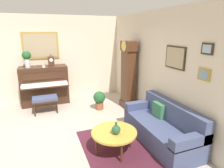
# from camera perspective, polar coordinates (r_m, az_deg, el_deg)

# --- Properties ---
(ground_plane) EXTENTS (6.40, 6.00, 0.10)m
(ground_plane) POSITION_cam_1_polar(r_m,az_deg,el_deg) (4.68, -14.11, -14.98)
(ground_plane) COLOR #B2A899
(wall_left) EXTENTS (0.13, 4.90, 2.80)m
(wall_left) POSITION_cam_1_polar(r_m,az_deg,el_deg) (6.70, -17.96, 7.27)
(wall_left) COLOR beige
(wall_left) RESTS_ON ground_plane
(wall_back) EXTENTS (5.30, 0.13, 2.80)m
(wall_back) POSITION_cam_1_polar(r_m,az_deg,el_deg) (4.97, 13.28, 4.86)
(wall_back) COLOR beige
(wall_back) RESTS_ON ground_plane
(area_rug) EXTENTS (2.10, 1.50, 0.01)m
(area_rug) POSITION_cam_1_polar(r_m,az_deg,el_deg) (4.02, 3.50, -19.15)
(area_rug) COLOR #4C1E2D
(area_rug) RESTS_ON ground_plane
(piano) EXTENTS (0.87, 1.44, 1.22)m
(piano) POSITION_cam_1_polar(r_m,az_deg,el_deg) (6.48, -19.50, -0.30)
(piano) COLOR #3D2316
(piano) RESTS_ON ground_plane
(piano_bench) EXTENTS (0.42, 0.70, 0.48)m
(piano_bench) POSITION_cam_1_polar(r_m,az_deg,el_deg) (5.79, -19.43, -4.37)
(piano_bench) COLOR #3D2316
(piano_bench) RESTS_ON ground_plane
(grandfather_clock) EXTENTS (0.52, 0.34, 2.03)m
(grandfather_clock) POSITION_cam_1_polar(r_m,az_deg,el_deg) (5.75, 4.82, 2.18)
(grandfather_clock) COLOR #4C2B19
(grandfather_clock) RESTS_ON ground_plane
(couch) EXTENTS (1.90, 0.80, 0.84)m
(couch) POSITION_cam_1_polar(r_m,az_deg,el_deg) (4.30, 14.86, -12.39)
(couch) COLOR #424C70
(couch) RESTS_ON ground_plane
(coffee_table) EXTENTS (0.88, 0.88, 0.43)m
(coffee_table) POSITION_cam_1_polar(r_m,az_deg,el_deg) (3.78, 0.64, -14.41)
(coffee_table) COLOR gold
(coffee_table) RESTS_ON ground_plane
(mantel_clock) EXTENTS (0.13, 0.18, 0.38)m
(mantel_clock) POSITION_cam_1_polar(r_m,az_deg,el_deg) (6.34, -17.78, 6.69)
(mantel_clock) COLOR #4C2B19
(mantel_clock) RESTS_ON piano
(flower_vase) EXTENTS (0.26, 0.26, 0.58)m
(flower_vase) POSITION_cam_1_polar(r_m,az_deg,el_deg) (6.31, -24.21, 7.35)
(flower_vase) COLOR silver
(flower_vase) RESTS_ON piano
(teacup) EXTENTS (0.12, 0.12, 0.06)m
(teacup) POSITION_cam_1_polar(r_m,az_deg,el_deg) (6.21, -19.79, 4.96)
(teacup) COLOR white
(teacup) RESTS_ON piano
(green_jug) EXTENTS (0.17, 0.17, 0.24)m
(green_jug) POSITION_cam_1_polar(r_m,az_deg,el_deg) (3.65, 1.23, -13.50)
(green_jug) COLOR #234C33
(green_jug) RESTS_ON coffee_table
(potted_plant) EXTENTS (0.36, 0.36, 0.56)m
(potted_plant) POSITION_cam_1_polar(r_m,az_deg,el_deg) (5.74, -3.81, -4.52)
(potted_plant) COLOR #935138
(potted_plant) RESTS_ON ground_plane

